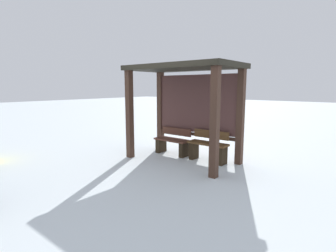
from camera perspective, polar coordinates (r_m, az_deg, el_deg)
ground_plane at (r=6.65m, az=3.07°, el=-7.45°), size 60.00×60.00×0.00m
bus_shelter at (r=6.53m, az=4.13°, el=8.04°), size 2.74×1.49×2.35m
bench_left_inside at (r=7.15m, az=1.07°, el=-3.70°), size 1.01×0.41×0.71m
bench_center_inside at (r=6.53m, az=8.75°, el=-4.64°), size 1.01×0.34×0.76m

